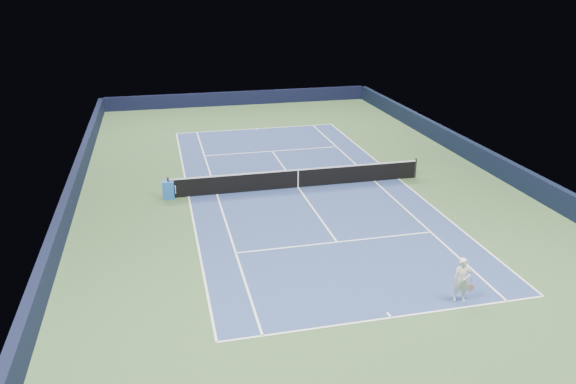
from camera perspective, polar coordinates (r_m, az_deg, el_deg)
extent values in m
plane|color=#33512C|center=(28.42, 1.02, 0.46)|extent=(40.00, 40.00, 0.00)
cube|color=black|center=(47.01, -5.02, 9.47)|extent=(22.00, 0.35, 1.10)
cube|color=black|center=(32.51, 19.88, 2.90)|extent=(0.35, 40.00, 1.10)
cube|color=black|center=(27.76, -21.17, -0.33)|extent=(0.35, 40.00, 1.10)
cube|color=navy|center=(28.42, 1.02, 0.47)|extent=(10.97, 23.77, 0.01)
cube|color=white|center=(39.50, -3.26, 6.44)|extent=(10.97, 0.08, 0.00)
cube|color=white|center=(18.36, 10.42, -12.45)|extent=(10.97, 0.08, 0.00)
cube|color=white|center=(30.17, 11.17, 1.32)|extent=(0.08, 23.77, 0.00)
cube|color=white|center=(27.66, -10.06, -0.46)|extent=(0.08, 23.77, 0.00)
cube|color=white|center=(29.64, 8.75, 1.12)|extent=(0.08, 23.77, 0.00)
cube|color=white|center=(27.75, -7.24, -0.22)|extent=(0.08, 23.77, 0.00)
cube|color=white|center=(34.32, -1.62, 4.17)|extent=(8.23, 0.08, 0.00)
cube|color=white|center=(22.78, 5.01, -5.09)|extent=(8.23, 0.08, 0.00)
cube|color=white|center=(28.41, 1.02, 0.48)|extent=(0.08, 12.80, 0.00)
cube|color=white|center=(39.36, -3.22, 6.39)|extent=(0.08, 0.30, 0.00)
cube|color=white|center=(18.47, 10.24, -12.20)|extent=(0.08, 0.30, 0.00)
cylinder|color=black|center=(27.45, -12.03, 0.40)|extent=(0.10, 0.10, 1.07)
cylinder|color=black|center=(30.37, 12.82, 2.38)|extent=(0.10, 0.10, 1.07)
cube|color=black|center=(28.26, 1.03, 1.33)|extent=(12.80, 0.03, 0.91)
cube|color=white|center=(28.10, 1.03, 2.26)|extent=(12.80, 0.04, 0.06)
cube|color=white|center=(28.26, 1.03, 1.33)|extent=(0.05, 0.04, 0.91)
cube|color=blue|center=(27.52, -12.02, 0.25)|extent=(0.60, 0.56, 0.88)
cube|color=white|center=(27.52, -11.42, 0.32)|extent=(0.07, 0.39, 0.39)
imported|color=white|center=(19.39, 17.25, -8.52)|extent=(0.63, 0.50, 1.53)
cylinder|color=pink|center=(19.54, 18.12, -8.62)|extent=(0.03, 0.03, 0.25)
cylinder|color=black|center=(19.66, 18.04, -9.23)|extent=(0.25, 0.02, 0.25)
cylinder|color=pink|center=(19.66, 18.04, -9.23)|extent=(0.27, 0.03, 0.27)
sphere|color=#AFC92A|center=(19.44, 16.62, -2.57)|extent=(0.07, 0.07, 0.07)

